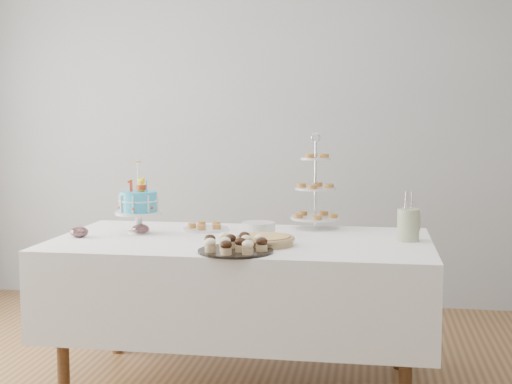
% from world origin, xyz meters
% --- Properties ---
extents(walls, '(5.04, 4.04, 2.70)m').
position_xyz_m(walls, '(0.00, 0.00, 1.35)').
color(walls, '#939598').
rests_on(walls, floor).
extents(table, '(1.92, 1.02, 0.77)m').
position_xyz_m(table, '(0.00, 0.30, 0.54)').
color(table, white).
rests_on(table, floor).
extents(birthday_cake, '(0.25, 0.25, 0.39)m').
position_xyz_m(birthday_cake, '(-0.57, 0.38, 0.88)').
color(birthday_cake, silver).
rests_on(birthday_cake, table).
extents(cupcake_tray, '(0.35, 0.35, 0.08)m').
position_xyz_m(cupcake_tray, '(0.04, -0.06, 0.81)').
color(cupcake_tray, black).
rests_on(cupcake_tray, table).
extents(pie, '(0.29, 0.29, 0.05)m').
position_xyz_m(pie, '(0.15, 0.14, 0.80)').
color(pie, tan).
rests_on(pie, table).
extents(tiered_stand, '(0.27, 0.27, 0.53)m').
position_xyz_m(tiered_stand, '(0.34, 0.70, 0.99)').
color(tiered_stand, silver).
rests_on(tiered_stand, table).
extents(plate_stack, '(0.18, 0.18, 0.07)m').
position_xyz_m(plate_stack, '(0.07, 0.43, 0.80)').
color(plate_stack, silver).
rests_on(plate_stack, table).
extents(pastry_plate, '(0.25, 0.25, 0.04)m').
position_xyz_m(pastry_plate, '(-0.25, 0.55, 0.79)').
color(pastry_plate, silver).
rests_on(pastry_plate, table).
extents(jam_bowl_a, '(0.09, 0.09, 0.06)m').
position_xyz_m(jam_bowl_a, '(-0.84, 0.21, 0.80)').
color(jam_bowl_a, silver).
rests_on(jam_bowl_a, table).
extents(jam_bowl_b, '(0.09, 0.09, 0.06)m').
position_xyz_m(jam_bowl_b, '(-0.56, 0.36, 0.80)').
color(jam_bowl_b, silver).
rests_on(jam_bowl_b, table).
extents(utensil_pitcher, '(0.12, 0.11, 0.25)m').
position_xyz_m(utensil_pitcher, '(0.84, 0.37, 0.86)').
color(utensil_pitcher, beige).
rests_on(utensil_pitcher, table).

